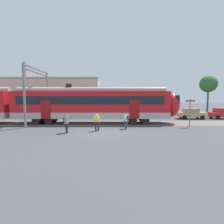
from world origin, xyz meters
TOP-DOWN VIEW (x-y plane):
  - ground_plane at (0.00, 0.00)m, footprint 160.00×160.00m
  - track_bed at (-12.39, 5.33)m, footprint 80.00×4.40m
  - commuter_train at (-9.90, 5.32)m, footprint 38.05×3.07m
  - pedestrian_grey at (-2.91, -0.58)m, footprint 0.56×0.66m
  - pedestrian_yellow at (-0.31, 0.34)m, footprint 0.65×0.58m
  - pedestrian_white at (2.45, 1.45)m, footprint 0.56×0.66m
  - parked_car_tan at (12.57, 9.67)m, footprint 4.06×1.88m
  - parked_car_red at (17.27, 9.88)m, footprint 4.08×1.91m
  - catenary_gantry at (-7.83, 5.33)m, footprint 0.24×6.64m
  - crossing_signal at (9.18, 2.52)m, footprint 0.96×0.22m
  - background_building at (-9.26, 15.11)m, footprint 16.09×5.00m
  - street_tree_right at (19.68, 18.39)m, footprint 3.26×3.26m

SIDE VIEW (x-z plane):
  - ground_plane at x=0.00m, z-range 0.00..0.00m
  - track_bed at x=-12.39m, z-range 0.00..0.01m
  - parked_car_tan at x=12.57m, z-range 0.01..1.55m
  - parked_car_red at x=17.27m, z-range 0.01..1.55m
  - pedestrian_grey at x=-2.91m, z-range 0.16..1.82m
  - pedestrian_yellow at x=-0.31m, z-range 0.16..1.82m
  - pedestrian_white at x=2.45m, z-range 0.16..1.82m
  - crossing_signal at x=9.18m, z-range 0.51..3.51m
  - commuter_train at x=-9.90m, z-range -0.11..4.62m
  - background_building at x=-9.26m, z-range -1.39..7.81m
  - catenary_gantry at x=-7.83m, z-range 1.05..7.58m
  - street_tree_right at x=19.68m, z-range 2.01..9.39m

